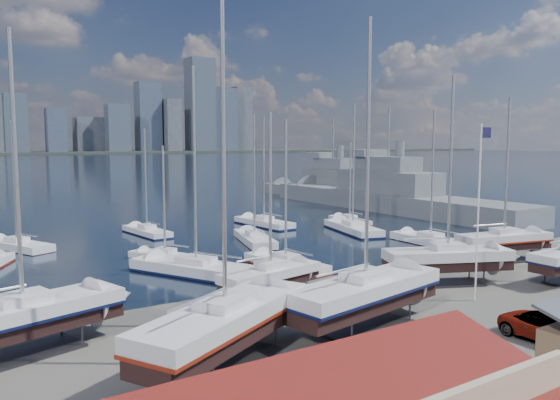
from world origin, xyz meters
TOP-DOWN VIEW (x-y plane):
  - ground at (0.00, -10.00)m, footprint 1400.00×1400.00m
  - sailboat_cradle_0 at (-24.37, -4.74)m, footprint 10.91×5.58m
  - sailboat_cradle_1 at (-16.05, -11.62)m, footprint 11.95×8.48m
  - sailboat_cradle_2 at (-8.40, -3.72)m, footprint 8.27×3.69m
  - sailboat_cradle_3 at (-6.40, -11.32)m, footprint 11.88×5.17m
  - sailboat_cradle_4 at (6.03, -7.12)m, footprint 10.29×6.62m
  - sailboat_cradle_6 at (17.17, -4.46)m, footprint 9.82×4.75m
  - sailboat_moored_2 at (-20.58, 26.94)m, footprint 6.28×9.63m
  - sailboat_moored_3 at (-9.51, 6.32)m, footprint 8.61×12.43m
  - sailboat_moored_4 at (-9.51, 13.40)m, footprint 5.34×7.70m
  - sailboat_moored_5 at (-6.04, 28.27)m, footprint 3.45×9.21m
  - sailboat_moored_6 at (-1.65, 4.46)m, footprint 3.59×9.50m
  - sailboat_moored_7 at (2.24, 16.57)m, footprint 5.55×10.30m
  - sailboat_moored_8 at (9.54, 26.48)m, footprint 3.74×10.46m
  - sailboat_moored_9 at (17.81, 4.97)m, footprint 3.39×10.25m
  - sailboat_moored_10 at (16.20, 16.10)m, footprint 5.91×11.61m
  - sailboat_moored_11 at (21.05, 22.37)m, footprint 3.09×8.06m
  - naval_ship_east at (36.36, 30.79)m, footprint 8.94×53.31m
  - naval_ship_west at (40.64, 50.75)m, footprint 10.54×39.14m
  - car_a at (-13.13, -18.58)m, footprint 3.36×4.99m
  - car_b at (-8.56, -19.87)m, footprint 5.19×3.45m
  - car_c at (0.67, -18.85)m, footprint 2.56×5.51m
  - flagpole at (4.12, -11.30)m, footprint 1.10×0.12m

SIDE VIEW (x-z plane):
  - ground at x=0.00m, z-range 0.00..0.00m
  - sailboat_moored_6 at x=-1.65m, z-range -6.62..7.24m
  - sailboat_moored_5 at x=-6.04m, z-range -6.42..7.03m
  - sailboat_moored_8 at x=9.54m, z-range -7.36..7.97m
  - sailboat_moored_10 at x=16.20m, z-range -8.05..8.67m
  - sailboat_moored_11 at x=21.05m, z-range -5.56..6.18m
  - sailboat_moored_3 at x=-9.51m, z-range -8.82..9.44m
  - sailboat_moored_7 at x=2.24m, z-range -7.17..7.81m
  - sailboat_moored_9 at x=17.81m, z-range -7.31..7.95m
  - sailboat_moored_2 at x=-20.58m, z-range -6.76..7.41m
  - sailboat_moored_4 at x=-9.51m, z-range -5.38..6.04m
  - car_c at x=0.67m, z-range 0.00..1.53m
  - car_a at x=-13.13m, z-range 0.00..1.58m
  - car_b at x=-8.56m, z-range 0.00..1.62m
  - naval_ship_west at x=40.64m, z-range -7.07..10.41m
  - naval_ship_east at x=36.36m, z-range -7.72..11.07m
  - sailboat_cradle_2 at x=-8.40m, z-range -4.69..8.57m
  - sailboat_cradle_6 at x=17.17m, z-range -5.64..9.71m
  - sailboat_cradle_4 at x=6.03m, z-range -6.07..10.25m
  - sailboat_cradle_0 at x=-24.37m, z-range -6.34..10.57m
  - sailboat_cradle_3 at x=-6.40m, z-range -7.00..11.39m
  - sailboat_cradle_1 at x=-16.05m, z-range -7.20..11.63m
  - flagpole at x=4.12m, z-range 0.98..13.50m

